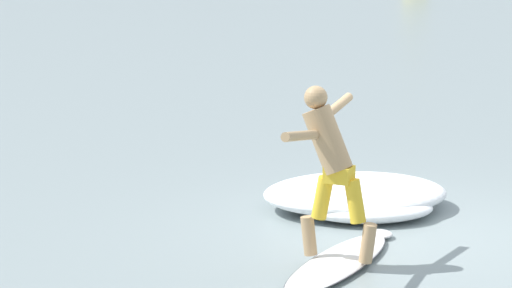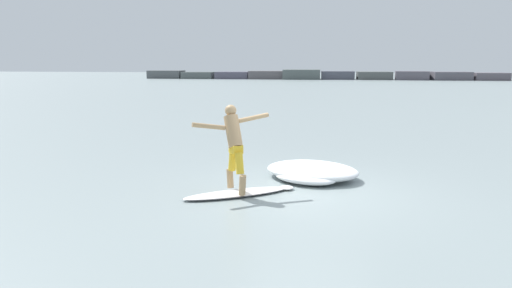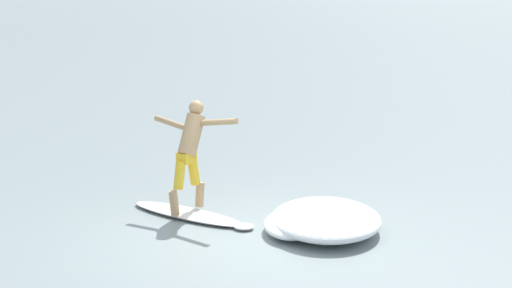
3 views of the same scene
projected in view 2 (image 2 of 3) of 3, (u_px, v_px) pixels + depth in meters
The scene contains 6 objects.
ground_plane at pixel (306, 193), 9.93m from camera, with size 200.00×200.00×0.00m, color gray.
rock_jetty_breakwater at pixel (323, 75), 70.43m from camera, with size 49.99×4.86×1.35m.
surfboard at pixel (238, 193), 9.74m from camera, with size 2.19×1.64×0.22m.
surfer at pixel (234, 141), 9.65m from camera, with size 1.37×1.02×1.68m.
wave_foam_at_tail at pixel (312, 170), 11.12m from camera, with size 2.54×2.24×0.36m.
wave_foam_at_nose at pixel (305, 178), 10.70m from camera, with size 1.62×1.33×0.24m.
Camera 2 is at (0.54, -9.67, 2.60)m, focal length 35.00 mm.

